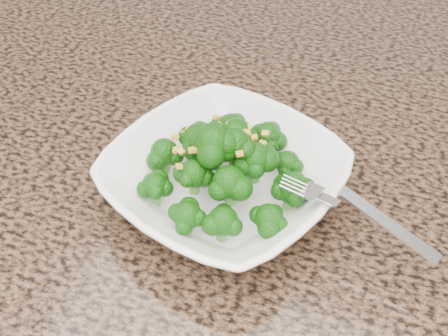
% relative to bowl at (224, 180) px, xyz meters
% --- Properties ---
extents(cabinet, '(1.55, 0.95, 0.87)m').
position_rel_bowl_xyz_m(cabinet, '(-0.14, 0.10, -0.50)').
color(cabinet, '#3A2718').
rests_on(cabinet, ground).
extents(granite_counter, '(1.64, 1.04, 0.03)m').
position_rel_bowl_xyz_m(granite_counter, '(-0.14, 0.10, -0.05)').
color(granite_counter, brown).
rests_on(granite_counter, cabinet).
extents(bowl, '(0.32, 0.32, 0.06)m').
position_rel_bowl_xyz_m(bowl, '(0.00, 0.00, 0.00)').
color(bowl, white).
rests_on(bowl, granite_counter).
extents(broccoli_pile, '(0.22, 0.22, 0.07)m').
position_rel_bowl_xyz_m(broccoli_pile, '(-0.00, 0.00, 0.06)').
color(broccoli_pile, '#114E08').
rests_on(broccoli_pile, bowl).
extents(garlic_topping, '(0.13, 0.13, 0.01)m').
position_rel_bowl_xyz_m(garlic_topping, '(-0.00, 0.00, 0.10)').
color(garlic_topping, gold).
rests_on(garlic_topping, broccoli_pile).
extents(fork, '(0.19, 0.09, 0.01)m').
position_rel_bowl_xyz_m(fork, '(0.13, -0.02, 0.04)').
color(fork, silver).
rests_on(fork, bowl).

